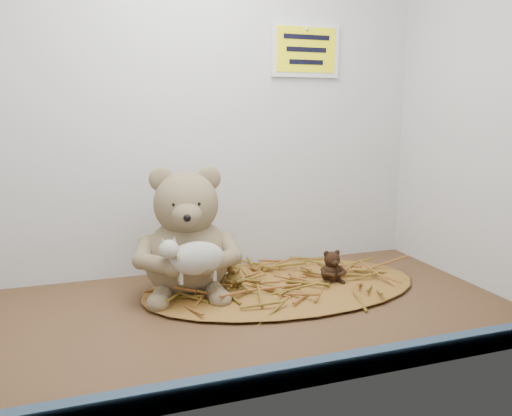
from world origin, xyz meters
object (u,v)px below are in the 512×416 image
object	(u,v)px
toy_lamb	(197,258)
mini_teddy_tan	(234,272)
main_teddy	(187,231)
mini_teddy_brown	(332,265)

from	to	relation	value
toy_lamb	mini_teddy_tan	size ratio (longest dim) A/B	2.32
main_teddy	toy_lamb	world-z (taller)	main_teddy
toy_lamb	mini_teddy_brown	distance (cm)	33.17
mini_teddy_tan	mini_teddy_brown	bearing A→B (deg)	6.23
main_teddy	mini_teddy_tan	size ratio (longest dim) A/B	4.46
mini_teddy_brown	toy_lamb	bearing A→B (deg)	-169.46
toy_lamb	mini_teddy_brown	size ratio (longest dim) A/B	1.97
toy_lamb	mini_teddy_tan	xyz separation A→B (cm)	(9.91, 7.68, -6.45)
main_teddy	mini_teddy_brown	bearing A→B (deg)	-0.95
main_teddy	mini_teddy_brown	distance (cm)	34.18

